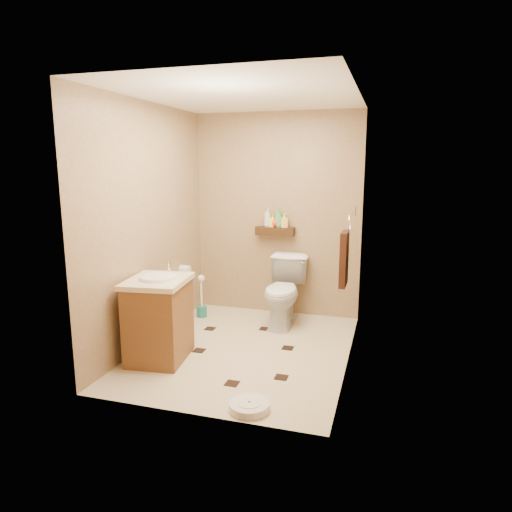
% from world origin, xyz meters
% --- Properties ---
extents(ground, '(2.50, 2.50, 0.00)m').
position_xyz_m(ground, '(0.00, 0.00, 0.00)').
color(ground, beige).
rests_on(ground, ground).
extents(wall_back, '(2.00, 0.04, 2.40)m').
position_xyz_m(wall_back, '(0.00, 1.25, 1.20)').
color(wall_back, '#9D8259').
rests_on(wall_back, ground).
extents(wall_front, '(2.00, 0.04, 2.40)m').
position_xyz_m(wall_front, '(0.00, -1.25, 1.20)').
color(wall_front, '#9D8259').
rests_on(wall_front, ground).
extents(wall_left, '(0.04, 2.50, 2.40)m').
position_xyz_m(wall_left, '(-1.00, 0.00, 1.20)').
color(wall_left, '#9D8259').
rests_on(wall_left, ground).
extents(wall_right, '(0.04, 2.50, 2.40)m').
position_xyz_m(wall_right, '(1.00, 0.00, 1.20)').
color(wall_right, '#9D8259').
rests_on(wall_right, ground).
extents(ceiling, '(2.00, 2.50, 0.02)m').
position_xyz_m(ceiling, '(0.00, 0.00, 2.40)').
color(ceiling, white).
rests_on(ceiling, wall_back).
extents(wall_shelf, '(0.46, 0.14, 0.10)m').
position_xyz_m(wall_shelf, '(0.00, 1.17, 1.02)').
color(wall_shelf, '#39230F').
rests_on(wall_shelf, wall_back).
extents(floor_accents, '(1.15, 1.43, 0.01)m').
position_xyz_m(floor_accents, '(0.01, -0.03, 0.00)').
color(floor_accents, black).
rests_on(floor_accents, ground).
extents(toilet, '(0.44, 0.76, 0.77)m').
position_xyz_m(toilet, '(0.20, 0.83, 0.38)').
color(toilet, white).
rests_on(toilet, ground).
extents(vanity, '(0.60, 0.70, 0.90)m').
position_xyz_m(vanity, '(-0.70, -0.43, 0.40)').
color(vanity, brown).
rests_on(vanity, ground).
extents(bathroom_scale, '(0.40, 0.40, 0.06)m').
position_xyz_m(bathroom_scale, '(0.38, -1.07, 0.03)').
color(bathroom_scale, white).
rests_on(bathroom_scale, ground).
extents(toilet_brush, '(0.12, 0.12, 0.52)m').
position_xyz_m(toilet_brush, '(-0.80, 0.79, 0.18)').
color(toilet_brush, '#1B6C69').
rests_on(toilet_brush, ground).
extents(towel_ring, '(0.12, 0.30, 0.76)m').
position_xyz_m(towel_ring, '(0.91, 0.25, 0.95)').
color(towel_ring, silver).
rests_on(towel_ring, wall_right).
extents(toilet_paper, '(0.12, 0.11, 0.12)m').
position_xyz_m(toilet_paper, '(-0.94, 0.65, 0.60)').
color(toilet_paper, white).
rests_on(toilet_paper, wall_left).
extents(bottle_a, '(0.11, 0.11, 0.23)m').
position_xyz_m(bottle_a, '(-0.09, 1.17, 1.18)').
color(bottle_a, silver).
rests_on(bottle_a, wall_shelf).
extents(bottle_b, '(0.09, 0.09, 0.15)m').
position_xyz_m(bottle_b, '(-0.03, 1.17, 1.14)').
color(bottle_b, '#F7FF35').
rests_on(bottle_b, wall_shelf).
extents(bottle_c, '(0.15, 0.15, 0.13)m').
position_xyz_m(bottle_c, '(0.01, 1.17, 1.14)').
color(bottle_c, red).
rests_on(bottle_c, wall_shelf).
extents(bottle_d, '(0.11, 0.11, 0.23)m').
position_xyz_m(bottle_d, '(0.04, 1.17, 1.18)').
color(bottle_d, '#3AAF61').
rests_on(bottle_d, wall_shelf).
extents(bottle_e, '(0.10, 0.10, 0.17)m').
position_xyz_m(bottle_e, '(0.11, 1.17, 1.15)').
color(bottle_e, '#F9CA53').
rests_on(bottle_e, wall_shelf).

